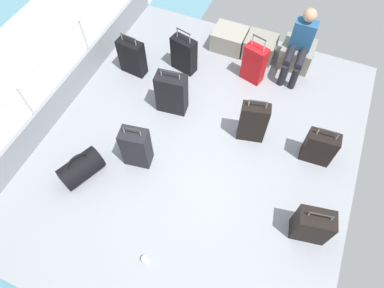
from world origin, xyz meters
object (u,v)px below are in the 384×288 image
Objects in this scene: cargo_crate_2 at (297,54)px; suitcase_1 at (184,55)px; cargo_crate_1 at (260,47)px; suitcase_4 at (319,147)px; suitcase_6 at (172,93)px; suitcase_3 at (132,57)px; suitcase_7 at (136,147)px; paper_cup at (145,260)px; cargo_crate_0 at (229,39)px; suitcase_2 at (253,122)px; passenger_seated at (300,43)px; suitcase_0 at (254,64)px; duffel_bag at (81,168)px; suitcase_5 at (312,225)px.

suitcase_1 is at bearing -153.01° from cargo_crate_2.
suitcase_4 is (1.33, -1.67, 0.09)m from cargo_crate_1.
cargo_crate_2 is at bearing 48.55° from suitcase_6.
suitcase_3 is 1.73m from suitcase_7.
suitcase_3 is at bearing 120.52° from paper_cup.
suitcase_3 is at bearing -136.94° from cargo_crate_0.
suitcase_2 is at bearing 74.83° from paper_cup.
passenger_seated reaches higher than cargo_crate_2.
suitcase_0 reaches higher than suitcase_7.
suitcase_0 is at bearing -85.20° from cargo_crate_1.
cargo_crate_1 is 3.51m from duffel_bag.
suitcase_2 is (0.38, -1.67, 0.16)m from cargo_crate_1.
suitcase_4 reaches higher than cargo_crate_1.
suitcase_2 is 8.12× the size of paper_cup.
duffel_bag reaches higher than cargo_crate_1.
suitcase_6 reaches higher than suitcase_7.
cargo_crate_0 is 0.77× the size of suitcase_7.
cargo_crate_1 is 0.70× the size of suitcase_7.
duffel_bag is at bearing -82.06° from suitcase_3.
suitcase_4 is 2.70m from paper_cup.
suitcase_7 is at bearing 177.30° from suitcase_5.
suitcase_7 is 7.70× the size of paper_cup.
cargo_crate_1 is 0.74m from passenger_seated.
cargo_crate_2 is 0.64× the size of suitcase_0.
suitcase_6 is (0.92, -0.46, 0.04)m from suitcase_3.
suitcase_3 is at bearing 167.14° from suitcase_2.
suitcase_0 reaches higher than suitcase_3.
cargo_crate_1 is 0.67× the size of suitcase_2.
suitcase_7 reaches higher than suitcase_3.
suitcase_3 reaches higher than cargo_crate_0.
cargo_crate_0 is 1.17m from cargo_crate_2.
suitcase_4 reaches higher than duffel_bag.
passenger_seated reaches higher than suitcase_5.
cargo_crate_0 is at bearing 137.01° from suitcase_0.
passenger_seated is at bearing 81.40° from suitcase_2.
suitcase_2 reaches higher than suitcase_1.
duffel_bag is at bearing -101.14° from suitcase_1.
suitcase_4 is 0.85× the size of suitcase_6.
suitcase_6 reaches higher than paper_cup.
suitcase_5 is 0.83× the size of suitcase_7.
cargo_crate_0 is at bearing 43.06° from suitcase_3.
suitcase_3 is (-2.42, -1.05, -0.27)m from passenger_seated.
suitcase_2 is at bearing -60.79° from cargo_crate_0.
suitcase_1 is (-0.51, -0.79, 0.13)m from cargo_crate_0.
suitcase_1 is 2.42m from duffel_bag.
duffel_bag is (-2.85, -1.49, -0.11)m from suitcase_4.
suitcase_5 is at bearing -57.29° from suitcase_0.
suitcase_7 is at bearing -85.99° from suitcase_1.
suitcase_1 is at bearing -143.32° from cargo_crate_1.
cargo_crate_0 is at bearing 126.11° from suitcase_5.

